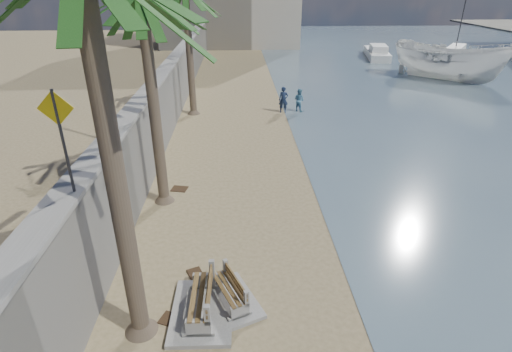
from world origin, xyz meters
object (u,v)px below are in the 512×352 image
person_b (299,99)px  sailboat_west (456,48)px  boat_cruiser (449,59)px  yacht_far (377,54)px  bench_far (229,292)px  person_a (284,98)px  bench_near (201,301)px

person_b → sailboat_west: (23.40, 24.58, -0.51)m
boat_cruiser → sailboat_west: (8.90, 15.71, -1.47)m
boat_cruiser → yacht_far: size_ratio=0.57×
bench_far → person_a: bearing=79.1°
bench_near → boat_cruiser: size_ratio=0.54×
bench_far → person_a: 17.94m
person_a → sailboat_west: size_ratio=0.20×
person_b → person_a: bearing=57.6°
person_b → boat_cruiser: boat_cruiser is taller
bench_far → person_a: size_ratio=1.18×
bench_near → bench_far: bearing=26.7°
person_a → sailboat_west: (24.49, 24.85, -0.65)m
person_b → boat_cruiser: (14.50, 8.87, 0.96)m
bench_far → yacht_far: bearing=66.8°
person_b → sailboat_west: size_ratio=0.17×
bench_near → bench_far: size_ratio=1.02×
bench_near → boat_cruiser: 33.54m
bench_near → boat_cruiser: boat_cruiser is taller
yacht_far → sailboat_west: (11.36, 3.93, -0.01)m
yacht_far → sailboat_west: 12.02m
bench_near → sailboat_west: size_ratio=0.24×
bench_near → yacht_far: bearing=66.1°
boat_cruiser → sailboat_west: sailboat_west is taller
person_b → boat_cruiser: size_ratio=0.38×
person_b → yacht_far: (12.04, 20.65, -0.50)m
yacht_far → sailboat_west: sailboat_west is taller
person_a → yacht_far: bearing=66.8°
bench_far → person_b: 18.44m
yacht_far → boat_cruiser: bearing=-157.6°
bench_near → sailboat_west: 51.50m
yacht_far → bench_near: bearing=166.7°
sailboat_west → person_a: bearing=-134.6°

